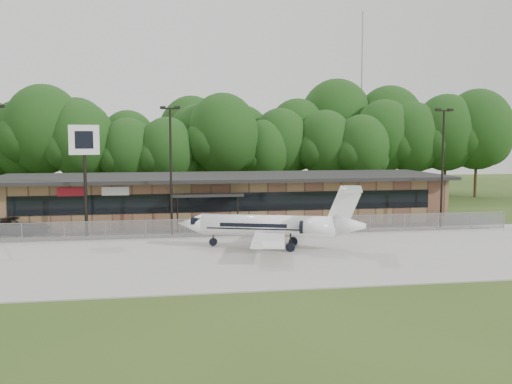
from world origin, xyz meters
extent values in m
plane|color=#2C4317|center=(0.00, 0.00, 0.00)|extent=(160.00, 160.00, 0.00)
cube|color=#9E9B93|center=(0.00, 8.00, 0.04)|extent=(64.00, 18.00, 0.08)
cube|color=#383835|center=(0.00, 19.50, 0.03)|extent=(50.00, 9.00, 0.06)
cube|color=olive|center=(0.00, 24.00, 2.00)|extent=(40.00, 10.00, 4.00)
cube|color=black|center=(0.00, 18.98, 2.30)|extent=(36.00, 0.08, 1.60)
cube|color=black|center=(0.00, 23.50, 4.15)|extent=(41.00, 11.50, 0.30)
cube|color=black|center=(-2.00, 18.40, 3.00)|extent=(6.00, 1.60, 0.20)
cube|color=maroon|center=(-13.00, 18.95, 3.40)|extent=(2.20, 0.06, 0.70)
cube|color=silver|center=(-9.50, 18.95, 3.40)|extent=(2.20, 0.06, 0.70)
cube|color=gray|center=(0.00, 15.00, 0.75)|extent=(46.00, 0.03, 1.50)
cube|color=gray|center=(0.00, 15.00, 1.50)|extent=(46.00, 0.04, 0.04)
cylinder|color=gray|center=(22.00, 48.00, 12.50)|extent=(0.20, 0.20, 25.00)
cube|color=black|center=(-17.45, 16.50, 10.12)|extent=(0.45, 0.30, 0.22)
cylinder|color=black|center=(-5.00, 16.50, 5.00)|extent=(0.18, 0.18, 10.00)
cube|color=black|center=(-5.00, 16.50, 10.05)|extent=(1.20, 0.12, 0.12)
cube|color=black|center=(-5.55, 16.50, 10.12)|extent=(0.45, 0.30, 0.22)
cube|color=black|center=(-4.45, 16.50, 10.12)|extent=(0.45, 0.30, 0.22)
cylinder|color=black|center=(18.00, 16.50, 5.00)|extent=(0.18, 0.18, 10.00)
cube|color=black|center=(18.00, 16.50, 10.05)|extent=(1.20, 0.12, 0.12)
cube|color=black|center=(17.45, 16.50, 10.12)|extent=(0.45, 0.30, 0.22)
cube|color=black|center=(18.55, 16.50, 10.12)|extent=(0.45, 0.30, 0.22)
cylinder|color=white|center=(1.55, 9.82, 1.59)|extent=(9.36, 4.37, 1.50)
cone|color=white|center=(-3.78, 11.58, 1.59)|extent=(2.25, 2.01, 1.50)
cone|color=white|center=(6.97, 8.02, 1.73)|extent=(2.43, 2.07, 1.50)
cube|color=white|center=(1.03, 6.74, 1.17)|extent=(3.72, 5.98, 0.11)
cube|color=white|center=(2.97, 12.60, 1.17)|extent=(3.72, 5.98, 0.11)
cylinder|color=white|center=(4.38, 7.64, 1.73)|extent=(2.22, 1.45, 0.84)
cylinder|color=white|center=(5.12, 9.87, 1.73)|extent=(2.22, 1.45, 0.84)
cube|color=white|center=(6.53, 8.17, 3.09)|extent=(2.22, 0.85, 2.82)
cube|color=white|center=(7.06, 7.99, 4.26)|extent=(2.51, 4.47, 0.09)
cube|color=black|center=(-3.16, 11.38, 1.85)|extent=(1.24, 1.36, 0.47)
cube|color=black|center=(3.15, 9.29, 0.33)|extent=(1.42, 2.37, 0.66)
cylinder|color=black|center=(-2.18, 11.05, 0.33)|extent=(0.71, 0.71, 0.21)
imported|color=#28272A|center=(-17.29, 18.91, 0.72)|extent=(5.65, 3.80, 1.44)
cylinder|color=black|center=(-11.60, 16.80, 4.18)|extent=(0.29, 0.29, 8.35)
cube|color=silver|center=(-11.60, 16.80, 7.62)|extent=(2.31, 0.66, 2.30)
cube|color=black|center=(-11.58, 16.67, 7.62)|extent=(1.34, 0.28, 1.36)
camera|label=1|loc=(-5.75, -28.91, 7.92)|focal=40.00mm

